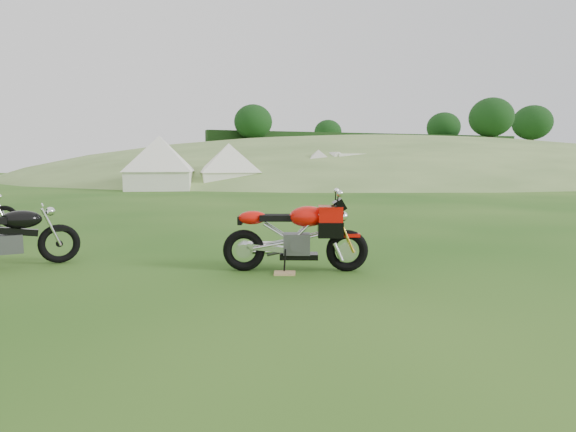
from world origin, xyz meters
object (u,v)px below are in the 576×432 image
object	(u,v)px
sport_motorcycle	(295,230)
plywood_board	(285,273)
tent_left	(160,163)
tent_mid	(229,165)
tent_right	(318,166)
vintage_moto_c	(8,235)
caravan	(356,169)

from	to	relation	value
sport_motorcycle	plywood_board	distance (m)	0.59
sport_motorcycle	tent_left	bearing A→B (deg)	110.96
plywood_board	tent_left	size ratio (longest dim) A/B	0.09
tent_left	tent_mid	bearing A→B (deg)	13.59
plywood_board	tent_right	distance (m)	21.49
sport_motorcycle	vintage_moto_c	size ratio (longest dim) A/B	1.05
plywood_board	tent_left	xyz separation A→B (m)	(0.01, 19.30, 1.33)
tent_right	caravan	size ratio (longest dim) A/B	0.65
vintage_moto_c	tent_right	bearing A→B (deg)	46.48
tent_mid	caravan	xyz separation A→B (m)	(7.81, 0.47, -0.28)
sport_motorcycle	tent_right	world-z (taller)	tent_right
sport_motorcycle	vintage_moto_c	bearing A→B (deg)	178.38
caravan	tent_right	bearing A→B (deg)	-177.28
vintage_moto_c	tent_mid	world-z (taller)	tent_mid
tent_left	tent_mid	size ratio (longest dim) A/B	1.08
tent_left	tent_mid	distance (m)	3.56
tent_right	vintage_moto_c	bearing A→B (deg)	-110.50
sport_motorcycle	tent_mid	distance (m)	19.59
caravan	tent_left	bearing A→B (deg)	178.92
tent_right	tent_mid	bearing A→B (deg)	-164.36
sport_motorcycle	tent_left	size ratio (longest dim) A/B	0.60
tent_right	caravan	distance (m)	2.61
sport_motorcycle	tent_mid	bearing A→B (deg)	100.49
plywood_board	tent_left	distance (m)	19.35
plywood_board	tent_right	size ratio (longest dim) A/B	0.11
tent_mid	caravan	size ratio (longest dim) A/B	0.70
plywood_board	vintage_moto_c	bearing A→B (deg)	155.13
tent_right	caravan	bearing A→B (deg)	20.51
plywood_board	vintage_moto_c	size ratio (longest dim) A/B	0.16
caravan	tent_mid	bearing A→B (deg)	179.47
sport_motorcycle	caravan	world-z (taller)	caravan
sport_motorcycle	tent_mid	world-z (taller)	tent_mid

